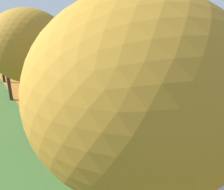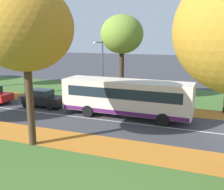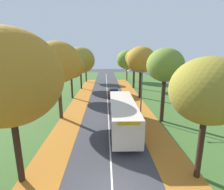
% 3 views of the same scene
% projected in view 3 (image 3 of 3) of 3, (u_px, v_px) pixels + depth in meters
% --- Properties ---
extents(grass_verge_left, '(12.00, 90.00, 0.01)m').
position_uv_depth(grass_verge_left, '(52.00, 102.00, 28.98)').
color(grass_verge_left, '#3D6028').
rests_on(grass_verge_left, ground).
extents(leaf_litter_left, '(2.80, 60.00, 0.00)m').
position_uv_depth(leaf_litter_left, '(74.00, 114.00, 23.32)').
color(leaf_litter_left, '#B26B23').
rests_on(leaf_litter_left, grass_verge_left).
extents(grass_verge_right, '(12.00, 90.00, 0.01)m').
position_uv_depth(grass_verge_right, '(162.00, 101.00, 29.68)').
color(grass_verge_right, '#3D6028').
rests_on(grass_verge_right, ground).
extents(leaf_litter_right, '(2.80, 60.00, 0.00)m').
position_uv_depth(leaf_litter_right, '(142.00, 113.00, 23.67)').
color(leaf_litter_right, '#B26B23').
rests_on(leaf_litter_right, grass_verge_right).
extents(road_centre_line, '(0.12, 80.00, 0.01)m').
position_uv_depth(road_centre_line, '(108.00, 101.00, 29.33)').
color(road_centre_line, silver).
rests_on(road_centre_line, ground).
extents(tree_left_nearest, '(6.07, 6.07, 9.35)m').
position_uv_depth(tree_left_nearest, '(8.00, 78.00, 9.61)').
color(tree_left_nearest, black).
rests_on(tree_left_nearest, ground).
extents(tree_left_near, '(5.41, 5.41, 9.30)m').
position_uv_depth(tree_left_near, '(57.00, 62.00, 20.27)').
color(tree_left_near, '#422D1E').
rests_on(tree_left_near, ground).
extents(tree_left_mid, '(4.72, 4.72, 7.78)m').
position_uv_depth(tree_left_mid, '(71.00, 66.00, 30.16)').
color(tree_left_mid, '#382619').
rests_on(tree_left_mid, ground).
extents(tree_left_far, '(6.36, 6.36, 9.21)m').
position_uv_depth(tree_left_far, '(80.00, 60.00, 38.20)').
color(tree_left_far, black).
rests_on(tree_left_far, ground).
extents(tree_left_distant, '(4.55, 4.55, 8.23)m').
position_uv_depth(tree_left_distant, '(86.00, 59.00, 47.93)').
color(tree_left_distant, '#422D1E').
rests_on(tree_left_distant, ground).
extents(tree_right_nearest, '(4.41, 4.41, 7.77)m').
position_uv_depth(tree_right_nearest, '(208.00, 91.00, 10.16)').
color(tree_right_nearest, black).
rests_on(tree_right_nearest, ground).
extents(tree_right_near, '(4.12, 4.12, 8.48)m').
position_uv_depth(tree_right_near, '(165.00, 66.00, 19.34)').
color(tree_right_near, '#382619').
rests_on(tree_right_near, ground).
extents(tree_right_mid, '(5.02, 5.02, 9.02)m').
position_uv_depth(tree_right_mid, '(141.00, 60.00, 30.27)').
color(tree_right_mid, black).
rests_on(tree_right_mid, ground).
extents(tree_right_far, '(4.13, 4.13, 8.70)m').
position_uv_depth(tree_right_far, '(134.00, 58.00, 38.92)').
color(tree_right_far, '#382619').
rests_on(tree_right_far, ground).
extents(tree_right_distant, '(5.94, 5.94, 8.71)m').
position_uv_depth(tree_right_distant, '(127.00, 60.00, 49.45)').
color(tree_right_distant, '#422D1E').
rests_on(tree_right_distant, ground).
extents(streetlamp_right, '(1.89, 0.28, 6.00)m').
position_uv_depth(streetlamp_right, '(139.00, 89.00, 20.94)').
color(streetlamp_right, '#47474C').
rests_on(streetlamp_right, ground).
extents(bus, '(2.80, 10.44, 2.98)m').
position_uv_depth(bus, '(123.00, 114.00, 18.28)').
color(bus, beige).
rests_on(bus, ground).
extents(car_black_lead, '(1.79, 4.20, 1.62)m').
position_uv_depth(car_black_lead, '(119.00, 101.00, 26.52)').
color(car_black_lead, black).
rests_on(car_black_lead, ground).
extents(car_red_following, '(1.80, 4.21, 1.62)m').
position_uv_depth(car_red_following, '(114.00, 93.00, 32.00)').
color(car_red_following, '#B21919').
rests_on(car_red_following, ground).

